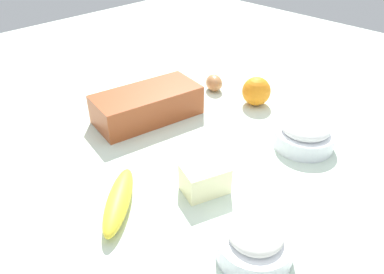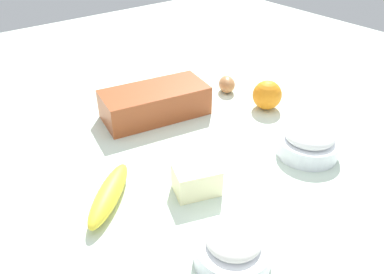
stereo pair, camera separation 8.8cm
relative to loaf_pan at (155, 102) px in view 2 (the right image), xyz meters
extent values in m
cube|color=silver|center=(-0.03, -0.20, -0.05)|extent=(2.40, 2.40, 0.02)
cube|color=#9E4723|center=(0.00, 0.00, 0.00)|extent=(0.30, 0.18, 0.08)
cube|color=black|center=(0.00, 0.00, 0.00)|extent=(0.28, 0.16, 0.07)
cylinder|color=white|center=(-0.17, -0.49, -0.02)|extent=(0.13, 0.13, 0.04)
torus|color=white|center=(-0.17, -0.49, 0.00)|extent=(0.13, 0.13, 0.01)
ellipsoid|color=white|center=(-0.17, -0.49, 0.01)|extent=(0.09, 0.09, 0.03)
cylinder|color=white|center=(0.18, -0.37, -0.02)|extent=(0.14, 0.14, 0.04)
torus|color=white|center=(0.18, -0.37, 0.00)|extent=(0.14, 0.14, 0.01)
ellipsoid|color=white|center=(0.18, -0.37, 0.01)|extent=(0.11, 0.11, 0.04)
ellipsoid|color=yellow|center=(-0.26, -0.23, -0.02)|extent=(0.17, 0.16, 0.04)
sphere|color=orange|center=(0.27, -0.16, 0.00)|extent=(0.08, 0.08, 0.08)
cube|color=#F4EDB2|center=(-0.11, -0.31, -0.01)|extent=(0.11, 0.09, 0.06)
ellipsoid|color=#B47949|center=(0.25, -0.01, -0.02)|extent=(0.07, 0.08, 0.05)
camera|label=1|loc=(-0.54, -0.72, 0.48)|focal=35.47mm
camera|label=2|loc=(-0.48, -0.77, 0.48)|focal=35.47mm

